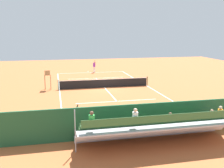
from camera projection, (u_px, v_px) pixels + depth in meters
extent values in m
plane|color=#BC6033|center=(104.00, 87.00, 29.75)|extent=(60.00, 60.00, 0.00)
cube|color=white|center=(91.00, 73.00, 40.28)|extent=(10.00, 0.10, 0.01)
cube|color=white|center=(133.00, 119.00, 19.23)|extent=(10.00, 0.10, 0.01)
cube|color=white|center=(146.00, 85.00, 30.81)|extent=(0.10, 22.00, 0.01)
cube|color=white|center=(59.00, 90.00, 28.70)|extent=(0.10, 22.00, 0.01)
cube|color=white|center=(96.00, 78.00, 35.54)|extent=(7.50, 0.10, 0.01)
cube|color=white|center=(117.00, 101.00, 23.96)|extent=(7.50, 0.10, 0.01)
cube|color=white|center=(104.00, 87.00, 29.75)|extent=(0.10, 12.10, 0.01)
cube|color=white|center=(91.00, 73.00, 40.28)|extent=(0.10, 0.30, 0.01)
cube|color=black|center=(104.00, 84.00, 29.66)|extent=(10.00, 0.02, 0.91)
cube|color=white|center=(104.00, 79.00, 29.57)|extent=(10.00, 0.04, 0.06)
cylinder|color=#2D5133|center=(147.00, 81.00, 30.72)|extent=(0.10, 0.10, 1.07)
cylinder|color=#2D5133|center=(58.00, 85.00, 28.57)|extent=(0.10, 0.10, 1.07)
cube|color=#235633|center=(147.00, 119.00, 16.16)|extent=(18.00, 0.16, 2.00)
cube|color=#B2B2B7|center=(149.00, 133.00, 15.98)|extent=(9.00, 0.10, 0.45)
cube|color=#B2B2B7|center=(151.00, 132.00, 15.61)|extent=(9.00, 0.80, 0.08)
cube|color=#B2B2B7|center=(148.00, 133.00, 16.01)|extent=(9.00, 0.04, 0.45)
cube|color=#386B38|center=(152.00, 126.00, 15.43)|extent=(8.60, 0.36, 0.04)
cube|color=#386B38|center=(153.00, 124.00, 15.21)|extent=(8.60, 0.03, 0.36)
cube|color=#B2B2B7|center=(156.00, 130.00, 14.75)|extent=(9.00, 0.80, 0.08)
cube|color=#B2B2B7|center=(153.00, 131.00, 15.15)|extent=(9.00, 0.04, 0.45)
cube|color=#386B38|center=(157.00, 124.00, 14.57)|extent=(8.60, 0.36, 0.04)
cube|color=#386B38|center=(158.00, 121.00, 14.36)|extent=(8.60, 0.03, 0.36)
cube|color=#B2B2B7|center=(162.00, 127.00, 13.90)|extent=(9.00, 0.80, 0.08)
cube|color=#B2B2B7|center=(159.00, 128.00, 14.30)|extent=(9.00, 0.04, 0.45)
cube|color=#386B38|center=(163.00, 121.00, 13.72)|extent=(8.60, 0.36, 0.04)
cube|color=#386B38|center=(165.00, 118.00, 13.50)|extent=(8.60, 0.03, 0.36)
cylinder|color=#B2B2B7|center=(75.00, 131.00, 13.74)|extent=(0.06, 0.06, 2.35)
cube|color=#2D2D33|center=(135.00, 121.00, 13.55)|extent=(0.32, 0.40, 0.12)
cylinder|color=white|center=(135.00, 116.00, 13.38)|extent=(0.30, 0.30, 0.45)
sphere|color=beige|center=(135.00, 110.00, 13.32)|extent=(0.20, 0.20, 0.20)
cube|color=#2D2D33|center=(219.00, 117.00, 15.56)|extent=(0.32, 0.40, 0.12)
cylinder|color=orange|center=(220.00, 113.00, 15.38)|extent=(0.30, 0.30, 0.45)
sphere|color=beige|center=(221.00, 108.00, 15.32)|extent=(0.20, 0.20, 0.20)
cube|color=#2D2D33|center=(169.00, 123.00, 15.83)|extent=(0.32, 0.40, 0.12)
cylinder|color=green|center=(170.00, 119.00, 15.66)|extent=(0.30, 0.30, 0.45)
sphere|color=brown|center=(170.00, 114.00, 15.59)|extent=(0.20, 0.20, 0.20)
cube|color=#2D2D33|center=(92.00, 124.00, 13.08)|extent=(0.32, 0.40, 0.12)
cylinder|color=green|center=(92.00, 119.00, 12.91)|extent=(0.30, 0.30, 0.45)
sphere|color=brown|center=(92.00, 113.00, 12.85)|extent=(0.20, 0.20, 0.20)
cube|color=#2D2D33|center=(210.00, 120.00, 16.41)|extent=(0.32, 0.40, 0.12)
cylinder|color=pink|center=(211.00, 116.00, 16.24)|extent=(0.30, 0.30, 0.45)
sphere|color=tan|center=(212.00, 111.00, 16.17)|extent=(0.20, 0.20, 0.20)
cylinder|color=#A88456|center=(51.00, 82.00, 28.91)|extent=(0.07, 0.07, 1.60)
cylinder|color=#A88456|center=(45.00, 82.00, 28.78)|extent=(0.07, 0.07, 1.60)
cylinder|color=#A88456|center=(51.00, 83.00, 28.34)|extent=(0.07, 0.07, 1.60)
cylinder|color=#A88456|center=(45.00, 83.00, 28.21)|extent=(0.07, 0.07, 1.60)
cube|color=#A88456|center=(47.00, 75.00, 28.39)|extent=(0.56, 0.56, 0.06)
cube|color=#A88456|center=(47.00, 73.00, 28.11)|extent=(0.56, 0.06, 0.48)
cube|color=#A88456|center=(50.00, 73.00, 28.42)|extent=(0.04, 0.48, 0.04)
cube|color=#A88456|center=(45.00, 74.00, 28.31)|extent=(0.04, 0.48, 0.04)
cube|color=#234C2D|center=(185.00, 120.00, 17.66)|extent=(1.80, 0.40, 0.05)
cylinder|color=#234C2D|center=(195.00, 122.00, 17.87)|extent=(0.06, 0.06, 0.45)
cylinder|color=#234C2D|center=(174.00, 124.00, 17.55)|extent=(0.06, 0.06, 0.45)
cube|color=#234C2D|center=(186.00, 116.00, 17.43)|extent=(1.80, 0.04, 0.36)
cube|color=#334C8C|center=(161.00, 127.00, 17.15)|extent=(0.90, 0.36, 0.36)
cylinder|color=white|center=(94.00, 69.00, 40.55)|extent=(0.14, 0.14, 0.85)
cylinder|color=white|center=(95.00, 70.00, 40.37)|extent=(0.14, 0.14, 0.85)
cylinder|color=purple|center=(94.00, 65.00, 40.31)|extent=(0.47, 0.47, 0.60)
sphere|color=tan|center=(94.00, 62.00, 40.23)|extent=(0.22, 0.22, 0.22)
cylinder|color=tan|center=(95.00, 62.00, 40.03)|extent=(0.26, 0.18, 0.55)
cylinder|color=tan|center=(93.00, 64.00, 40.48)|extent=(0.12, 0.12, 0.50)
cylinder|color=black|center=(88.00, 72.00, 40.88)|extent=(0.10, 0.28, 0.03)
torus|color=#D8CC4C|center=(88.00, 72.00, 41.14)|extent=(0.37, 0.37, 0.02)
cylinder|color=white|center=(88.00, 72.00, 41.14)|extent=(0.25, 0.25, 0.00)
sphere|color=#CCDB33|center=(94.00, 76.00, 36.84)|extent=(0.07, 0.07, 0.07)
cylinder|color=#232328|center=(77.00, 129.00, 16.05)|extent=(0.14, 0.14, 0.85)
cylinder|color=#232328|center=(77.00, 128.00, 16.27)|extent=(0.14, 0.14, 0.85)
cylinder|color=white|center=(76.00, 117.00, 16.01)|extent=(0.43, 0.43, 0.60)
sphere|color=#8C6647|center=(76.00, 111.00, 15.93)|extent=(0.22, 0.22, 0.22)
cylinder|color=#8C6647|center=(77.00, 108.00, 16.13)|extent=(0.26, 0.14, 0.55)
cylinder|color=#8C6647|center=(76.00, 118.00, 15.79)|extent=(0.11, 0.11, 0.50)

